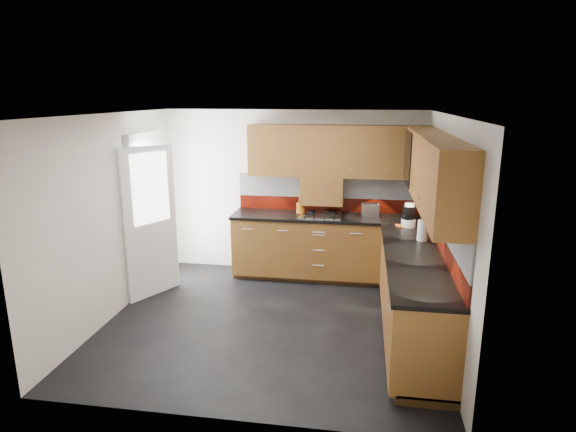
% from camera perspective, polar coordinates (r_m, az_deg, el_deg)
% --- Properties ---
extents(room, '(4.00, 3.80, 2.64)m').
position_cam_1_polar(room, '(5.33, -2.22, 2.22)').
color(room, black).
extents(base_cabinets, '(2.70, 3.20, 0.95)m').
position_cam_1_polar(base_cabinets, '(6.22, 8.92, -6.37)').
color(base_cabinets, '#5D3514').
rests_on(base_cabinets, room).
extents(countertop, '(2.72, 3.22, 0.04)m').
position_cam_1_polar(countertop, '(6.05, 8.96, -2.13)').
color(countertop, black).
rests_on(countertop, base_cabinets).
extents(backsplash, '(2.70, 3.20, 0.54)m').
position_cam_1_polar(backsplash, '(6.20, 11.13, 0.94)').
color(backsplash, '#681309').
rests_on(backsplash, countertop).
extents(upper_cabinets, '(2.50, 3.20, 0.72)m').
position_cam_1_polar(upper_cabinets, '(5.95, 11.01, 6.54)').
color(upper_cabinets, '#5D3514').
rests_on(upper_cabinets, room).
extents(extractor_hood, '(0.60, 0.33, 0.40)m').
position_cam_1_polar(extractor_hood, '(6.90, 4.08, 3.08)').
color(extractor_hood, '#5D3514').
rests_on(extractor_hood, room).
extents(glass_cabinet, '(0.32, 0.80, 0.66)m').
position_cam_1_polar(glass_cabinet, '(6.26, 15.36, 6.91)').
color(glass_cabinet, black).
rests_on(glass_cabinet, room).
extents(back_door, '(0.42, 1.19, 2.04)m').
position_cam_1_polar(back_door, '(6.68, -16.09, 0.01)').
color(back_door, white).
rests_on(back_door, room).
extents(gas_hob, '(0.58, 0.51, 0.05)m').
position_cam_1_polar(gas_hob, '(6.81, 3.91, 0.13)').
color(gas_hob, silver).
rests_on(gas_hob, countertop).
extents(utensil_pot, '(0.12, 0.12, 0.42)m').
position_cam_1_polar(utensil_pot, '(6.95, 1.50, 1.14)').
color(utensil_pot, orange).
rests_on(utensil_pot, countertop).
extents(toaster, '(0.26, 0.17, 0.18)m').
position_cam_1_polar(toaster, '(6.88, 9.72, 0.72)').
color(toaster, silver).
rests_on(toaster, countertop).
extents(food_processor, '(0.19, 0.19, 0.31)m').
position_cam_1_polar(food_processor, '(6.41, 14.15, 0.02)').
color(food_processor, white).
rests_on(food_processor, countertop).
extents(paper_towel, '(0.15, 0.15, 0.25)m').
position_cam_1_polar(paper_towel, '(5.83, 15.64, -1.66)').
color(paper_towel, white).
rests_on(paper_towel, countertop).
extents(orange_cloth, '(0.16, 0.15, 0.02)m').
position_cam_1_polar(orange_cloth, '(6.43, 13.33, -1.12)').
color(orange_cloth, '#D95918').
rests_on(orange_cloth, countertop).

